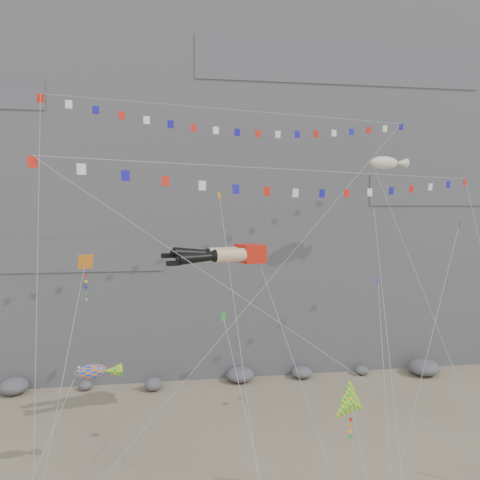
# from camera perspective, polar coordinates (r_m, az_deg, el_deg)

# --- Properties ---
(cliff) EXTENTS (80.00, 28.00, 50.00)m
(cliff) POSITION_cam_1_polar(r_m,az_deg,el_deg) (58.45, -2.28, 12.50)
(cliff) COLOR slate
(cliff) RESTS_ON ground
(talus_boulders) EXTENTS (60.00, 3.00, 1.20)m
(talus_boulders) POSITION_cam_1_polar(r_m,az_deg,el_deg) (45.66, 0.01, -16.14)
(talus_boulders) COLOR #5E5E63
(talus_boulders) RESTS_ON ground
(legs_kite) EXTENTS (9.15, 14.73, 18.95)m
(legs_kite) POSITION_cam_1_polar(r_m,az_deg,el_deg) (31.83, -1.85, -1.80)
(legs_kite) COLOR red
(legs_kite) RESTS_ON ground
(flag_banner_upper) EXTENTS (28.53, 17.67, 30.28)m
(flag_banner_upper) POSITION_cam_1_polar(r_m,az_deg,el_deg) (37.08, 0.92, 15.41)
(flag_banner_upper) COLOR red
(flag_banner_upper) RESTS_ON ground
(flag_banner_lower) EXTENTS (30.73, 13.64, 22.94)m
(flag_banner_lower) POSITION_cam_1_polar(r_m,az_deg,el_deg) (30.99, 8.47, 8.34)
(flag_banner_lower) COLOR red
(flag_banner_lower) RESTS_ON ground
(harlequin_kite) EXTENTS (2.69, 7.70, 14.90)m
(harlequin_kite) POSITION_cam_1_polar(r_m,az_deg,el_deg) (27.67, -18.34, -2.65)
(harlequin_kite) COLOR red
(harlequin_kite) RESTS_ON ground
(fish_windsock) EXTENTS (5.18, 6.24, 9.31)m
(fish_windsock) POSITION_cam_1_polar(r_m,az_deg,el_deg) (29.29, -17.68, -15.08)
(fish_windsock) COLOR orange
(fish_windsock) RESTS_ON ground
(delta_kite) EXTENTS (2.36, 5.49, 8.23)m
(delta_kite) POSITION_cam_1_polar(r_m,az_deg,el_deg) (25.95, 13.39, -18.76)
(delta_kite) COLOR yellow
(delta_kite) RESTS_ON ground
(blimp_windsock) EXTENTS (4.05, 15.46, 24.70)m
(blimp_windsock) POSITION_cam_1_polar(r_m,az_deg,el_deg) (42.42, 17.18, 8.91)
(blimp_windsock) COLOR beige
(blimp_windsock) RESTS_ON ground
(small_kite_a) EXTENTS (1.33, 14.96, 22.31)m
(small_kite_a) POSITION_cam_1_polar(r_m,az_deg,el_deg) (32.97, -2.46, 4.87)
(small_kite_a) COLOR orange
(small_kite_a) RESTS_ON ground
(small_kite_b) EXTENTS (4.93, 12.11, 16.55)m
(small_kite_b) POSITION_cam_1_polar(r_m,az_deg,el_deg) (33.83, 16.50, -5.22)
(small_kite_b) COLOR purple
(small_kite_b) RESTS_ON ground
(small_kite_c) EXTENTS (2.13, 10.84, 14.15)m
(small_kite_c) POSITION_cam_1_polar(r_m,az_deg,el_deg) (28.23, -1.94, -9.81)
(small_kite_c) COLOR green
(small_kite_c) RESTS_ON ground
(small_kite_d) EXTENTS (5.62, 16.04, 22.77)m
(small_kite_d) POSITION_cam_1_polar(r_m,az_deg,el_deg) (36.43, 16.10, 2.75)
(small_kite_d) COLOR yellow
(small_kite_d) RESTS_ON ground
(small_kite_e) EXTENTS (9.91, 9.09, 19.66)m
(small_kite_e) POSITION_cam_1_polar(r_m,az_deg,el_deg) (34.55, 25.03, 1.17)
(small_kite_e) COLOR #18129D
(small_kite_e) RESTS_ON ground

